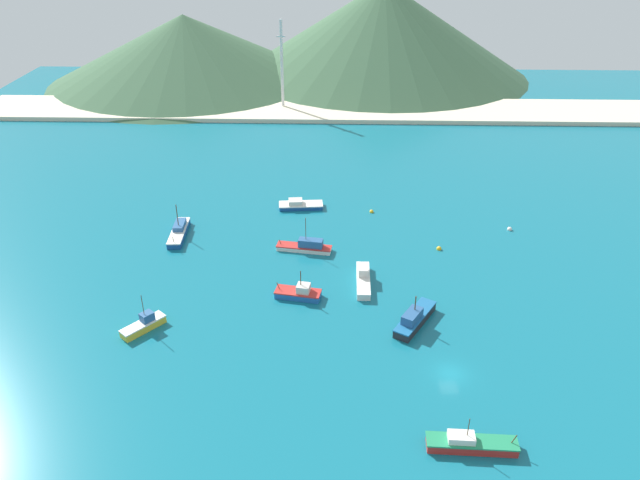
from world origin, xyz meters
TOP-DOWN VIEW (x-y plane):
  - ground at (0.00, 30.00)m, footprint 260.00×280.00m
  - fishing_boat_1 at (-11.12, 22.06)m, footprint 2.34×10.23m
  - fishing_boat_2 at (-21.60, 17.62)m, footprint 7.71×3.96m
  - fishing_boat_3 at (-45.68, 37.72)m, footprint 3.04×10.90m
  - fishing_boat_4 at (-3.82, 10.91)m, footprint 7.42×10.05m
  - fishing_boat_5 at (0.16, -12.82)m, footprint 10.70×2.78m
  - fishing_boat_6 at (-21.14, 32.60)m, footprint 10.32×3.84m
  - fishing_boat_7 at (-44.20, 8.56)m, footprint 6.09×6.59m
  - fishing_boat_8 at (-23.30, 50.24)m, footprint 9.32×4.01m
  - buoy_0 at (-8.49, 48.51)m, footprint 0.82×0.82m
  - buoy_1 at (3.18, 33.62)m, footprint 0.90×0.90m
  - buoy_2 at (17.96, 41.59)m, footprint 0.93×0.93m
  - beach_strip at (0.00, 115.76)m, footprint 247.00×22.19m
  - hill_west at (-68.12, 150.05)m, footprint 95.29×95.29m
  - hill_central at (-0.02, 161.17)m, footprint 104.32×104.32m
  - radio_tower at (-32.22, 117.63)m, footprint 2.63×2.11m

SIDE VIEW (x-z plane):
  - ground at x=0.00m, z-range -0.50..0.00m
  - buoy_0 at x=-8.49m, z-range -0.27..0.55m
  - buoy_1 at x=3.18m, z-range -0.29..0.61m
  - buoy_2 at x=17.96m, z-range -0.30..0.63m
  - beach_strip at x=0.00m, z-range 0.00..1.20m
  - fishing_boat_8 at x=-23.30m, z-range -0.28..1.58m
  - fishing_boat_5 at x=0.16m, z-range -1.57..3.11m
  - fishing_boat_3 at x=-45.68m, z-range -2.36..3.99m
  - fishing_boat_2 at x=-21.60m, z-range -1.68..3.33m
  - fishing_boat_1 at x=-11.12m, z-range -0.43..2.16m
  - fishing_boat_7 at x=-44.20m, z-range -2.12..3.86m
  - fishing_boat_6 at x=-21.14m, z-range -2.46..4.22m
  - fishing_boat_4 at x=-3.82m, z-range -1.56..3.65m
  - hill_west at x=-68.12m, z-range 0.00..22.40m
  - radio_tower at x=-32.22m, z-range 0.26..26.60m
  - hill_central at x=-0.02m, z-range 0.00..31.81m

